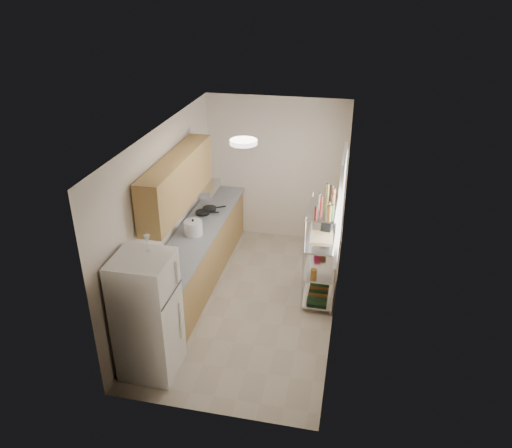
# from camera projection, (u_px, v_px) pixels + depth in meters

# --- Properties ---
(room) EXTENTS (2.52, 4.42, 2.62)m
(room) POSITION_uv_depth(u_px,v_px,m) (249.00, 224.00, 6.95)
(room) COLOR #B0A38E
(room) RESTS_ON ground
(counter_run) EXTENTS (0.63, 3.51, 0.90)m
(counter_run) POSITION_uv_depth(u_px,v_px,m) (199.00, 254.00, 7.88)
(counter_run) COLOR #A67D47
(counter_run) RESTS_ON ground
(upper_cabinets) EXTENTS (0.33, 2.20, 0.72)m
(upper_cabinets) POSITION_uv_depth(u_px,v_px,m) (178.00, 181.00, 7.00)
(upper_cabinets) COLOR #A67D47
(upper_cabinets) RESTS_ON room
(range_hood) EXTENTS (0.50, 0.60, 0.12)m
(range_hood) POSITION_uv_depth(u_px,v_px,m) (200.00, 188.00, 7.88)
(range_hood) COLOR #B7BABC
(range_hood) RESTS_ON room
(window) EXTENTS (0.06, 1.00, 1.46)m
(window) POSITION_uv_depth(u_px,v_px,m) (341.00, 205.00, 6.91)
(window) COLOR white
(window) RESTS_ON room
(bakers_rack) EXTENTS (0.45, 0.90, 1.73)m
(bakers_rack) POSITION_uv_depth(u_px,v_px,m) (323.00, 233.00, 7.11)
(bakers_rack) COLOR silver
(bakers_rack) RESTS_ON ground
(ceiling_dome) EXTENTS (0.34, 0.34, 0.05)m
(ceiling_dome) POSITION_uv_depth(u_px,v_px,m) (244.00, 142.00, 6.12)
(ceiling_dome) COLOR white
(ceiling_dome) RESTS_ON room
(refrigerator) EXTENTS (0.66, 0.66, 1.59)m
(refrigerator) POSITION_uv_depth(u_px,v_px,m) (147.00, 316.00, 5.89)
(refrigerator) COLOR white
(refrigerator) RESTS_ON ground
(wine_glass_a) EXTENTS (0.07, 0.07, 0.20)m
(wine_glass_a) POSITION_uv_depth(u_px,v_px,m) (147.00, 243.00, 5.63)
(wine_glass_a) COLOR silver
(wine_glass_a) RESTS_ON refrigerator
(wine_glass_b) EXTENTS (0.07, 0.07, 0.21)m
(wine_glass_b) POSITION_uv_depth(u_px,v_px,m) (147.00, 244.00, 5.62)
(wine_glass_b) COLOR silver
(wine_glass_b) RESTS_ON refrigerator
(rice_cooker) EXTENTS (0.27, 0.27, 0.22)m
(rice_cooker) POSITION_uv_depth(u_px,v_px,m) (193.00, 228.00, 7.47)
(rice_cooker) COLOR silver
(rice_cooker) RESTS_ON counter_run
(frying_pan_large) EXTENTS (0.28, 0.28, 0.04)m
(frying_pan_large) POSITION_uv_depth(u_px,v_px,m) (203.00, 213.00, 8.16)
(frying_pan_large) COLOR black
(frying_pan_large) RESTS_ON counter_run
(frying_pan_small) EXTENTS (0.32, 0.32, 0.05)m
(frying_pan_small) POSITION_uv_depth(u_px,v_px,m) (209.00, 209.00, 8.28)
(frying_pan_small) COLOR black
(frying_pan_small) RESTS_ON counter_run
(cutting_board) EXTENTS (0.33, 0.42, 0.03)m
(cutting_board) POSITION_uv_depth(u_px,v_px,m) (322.00, 237.00, 7.17)
(cutting_board) COLOR tan
(cutting_board) RESTS_ON bakers_rack
(espresso_machine) EXTENTS (0.18, 0.24, 0.26)m
(espresso_machine) POSITION_uv_depth(u_px,v_px,m) (327.00, 223.00, 7.33)
(espresso_machine) COLOR black
(espresso_machine) RESTS_ON bakers_rack
(storage_bag) EXTENTS (0.12, 0.15, 0.15)m
(storage_bag) POSITION_uv_depth(u_px,v_px,m) (318.00, 250.00, 7.62)
(storage_bag) COLOR maroon
(storage_bag) RESTS_ON bakers_rack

